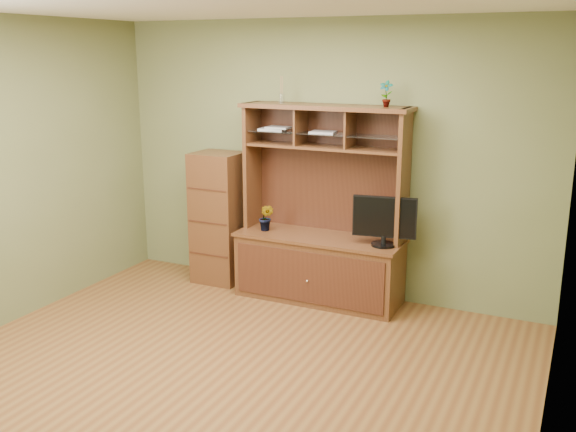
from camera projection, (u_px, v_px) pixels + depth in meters
The scene contains 8 objects.
room at pixel (221, 200), 4.58m from camera, with size 4.54×4.04×2.74m.
media_hutch at pixel (320, 248), 6.27m from camera, with size 1.66×0.61×1.90m.
monitor at pixel (384, 220), 5.83m from camera, with size 0.58×0.22×0.46m.
orchid_plant at pixel (266, 218), 6.36m from camera, with size 0.15×0.12×0.27m, color #2F5F20.
top_plant at pixel (386, 94), 5.73m from camera, with size 0.12×0.08×0.24m, color #3A6B25.
reed_diffuser at pixel (282, 93), 6.16m from camera, with size 0.05×0.05×0.26m.
magazines at pixel (290, 130), 6.21m from camera, with size 0.81×0.22×0.04m.
side_cabinet at pixel (219, 218), 6.74m from camera, with size 0.49×0.45×1.38m.
Camera 1 is at (2.34, -3.83, 2.38)m, focal length 40.00 mm.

